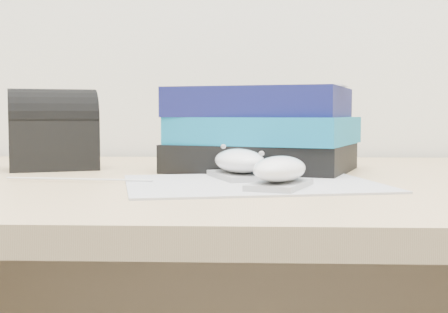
{
  "coord_description": "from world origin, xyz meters",
  "views": [
    {
      "loc": [
        -0.04,
        0.68,
        0.82
      ],
      "look_at": [
        -0.08,
        1.42,
        0.77
      ],
      "focal_mm": 50.0,
      "sensor_mm": 36.0,
      "label": 1
    }
  ],
  "objects_px": {
    "pouch": "(53,131)",
    "mouse_rear": "(239,163)",
    "mouse_front": "(280,172)",
    "book_stack": "(263,130)"
  },
  "relations": [
    {
      "from": "pouch",
      "to": "mouse_rear",
      "type": "bearing_deg",
      "value": -26.13
    },
    {
      "from": "mouse_rear",
      "to": "mouse_front",
      "type": "xyz_separation_m",
      "value": [
        0.05,
        -0.1,
        -0.0
      ]
    },
    {
      "from": "mouse_rear",
      "to": "book_stack",
      "type": "relative_size",
      "value": 0.39
    },
    {
      "from": "book_stack",
      "to": "mouse_rear",
      "type": "bearing_deg",
      "value": -103.79
    },
    {
      "from": "mouse_front",
      "to": "book_stack",
      "type": "distance_m",
      "value": 0.25
    },
    {
      "from": "mouse_rear",
      "to": "pouch",
      "type": "distance_m",
      "value": 0.34
    },
    {
      "from": "mouse_rear",
      "to": "mouse_front",
      "type": "height_order",
      "value": "mouse_rear"
    },
    {
      "from": "mouse_rear",
      "to": "mouse_front",
      "type": "relative_size",
      "value": 1.07
    },
    {
      "from": "book_stack",
      "to": "pouch",
      "type": "relative_size",
      "value": 1.99
    },
    {
      "from": "pouch",
      "to": "mouse_front",
      "type": "bearing_deg",
      "value": -35.61
    }
  ]
}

